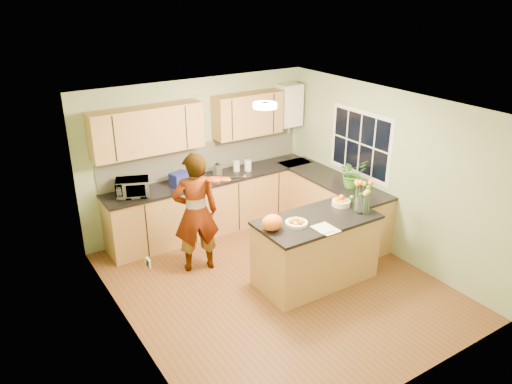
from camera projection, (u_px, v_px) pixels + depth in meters
floor at (276, 284)px, 6.92m from camera, size 4.50×4.50×0.00m
ceiling at (279, 107)px, 5.95m from camera, size 4.00×4.50×0.02m
wall_back at (199, 155)px, 8.18m from camera, size 4.00×0.02×2.50m
wall_front at (414, 285)px, 4.69m from camera, size 4.00×0.02×2.50m
wall_left at (127, 243)px, 5.44m from camera, size 0.02×4.50×2.50m
wall_right at (387, 173)px, 7.43m from camera, size 0.02×4.50×2.50m
back_counter at (214, 203)px, 8.30m from camera, size 3.64×0.62×0.94m
right_counter at (331, 205)px, 8.24m from camera, size 0.62×2.24×0.94m
splashback at (205, 157)px, 8.23m from camera, size 3.60×0.02×0.52m
upper_cabinets at (192, 123)px, 7.72m from camera, size 3.20×0.34×0.70m
boiler at (289, 105)px, 8.65m from camera, size 0.40×0.30×0.86m
window_right at (360, 143)px, 7.77m from camera, size 0.01×1.30×1.05m
light_switch at (148, 263)px, 4.96m from camera, size 0.02×0.09×0.09m
ceiling_lamp at (265, 105)px, 6.19m from camera, size 0.30×0.30×0.07m
peninsula_island at (316, 250)px, 6.86m from camera, size 1.67×0.85×0.95m
fruit_dish at (296, 222)px, 6.48m from camera, size 0.30×0.30×0.10m
orange_bowl at (341, 201)px, 7.04m from camera, size 0.26×0.26×0.15m
flower_vase at (362, 189)px, 6.69m from camera, size 0.29×0.29×0.54m
orange_bag at (272, 223)px, 6.32m from camera, size 0.32×0.28×0.21m
papers at (326, 229)px, 6.39m from camera, size 0.24×0.33×0.01m
violinist at (196, 213)px, 6.99m from camera, size 0.74×0.59×1.77m
violin at (214, 180)px, 6.71m from camera, size 0.58×0.51×0.15m
microwave at (133, 188)px, 7.36m from camera, size 0.56×0.48×0.27m
blue_box at (179, 179)px, 7.75m from camera, size 0.31×0.26×0.21m
kettle at (218, 170)px, 8.09m from camera, size 0.15×0.15×0.28m
jar_cream at (236, 166)px, 8.34m from camera, size 0.11×0.11×0.17m
jar_white at (248, 166)px, 8.36m from camera, size 0.15×0.15×0.18m
potted_plant at (352, 173)px, 7.63m from camera, size 0.47×0.43×0.46m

